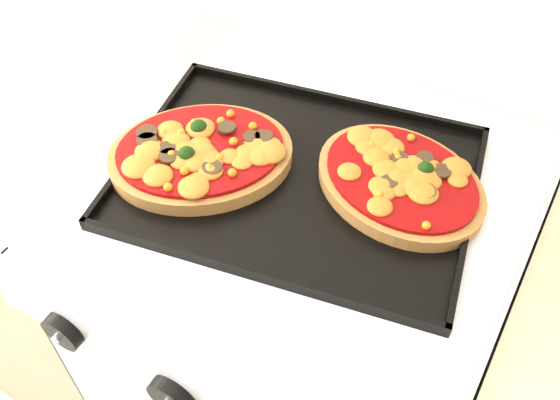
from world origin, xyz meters
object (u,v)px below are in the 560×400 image
Objects in this scene: stove at (302,343)px; baking_tray at (298,176)px; pizza_right at (400,180)px; pizza_left at (201,153)px.

stove is 0.47m from baking_tray.
pizza_right is at bearing 24.11° from stove.
pizza_right reaches higher than stove.
baking_tray reaches higher than stove.
baking_tray is at bearing -159.18° from pizza_right.
stove is 1.88× the size of baking_tray.
stove is 3.71× the size of pizza_right.
pizza_left reaches higher than baking_tray.
baking_tray is 0.14m from pizza_right.
pizza_right reaches higher than baking_tray.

